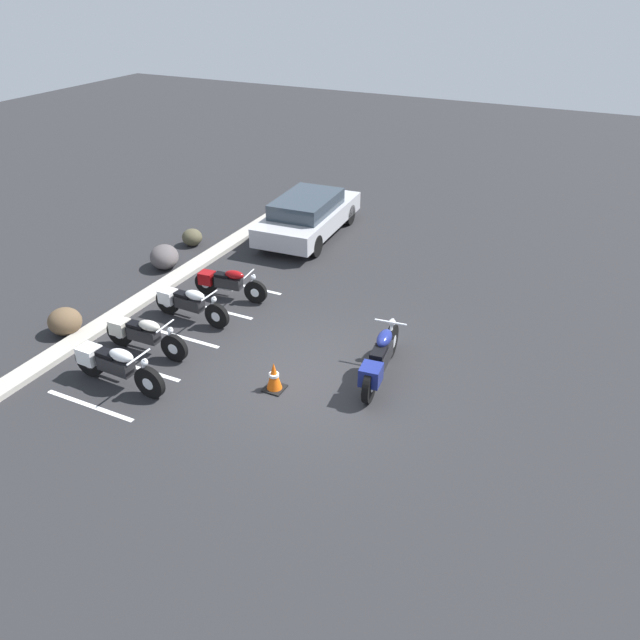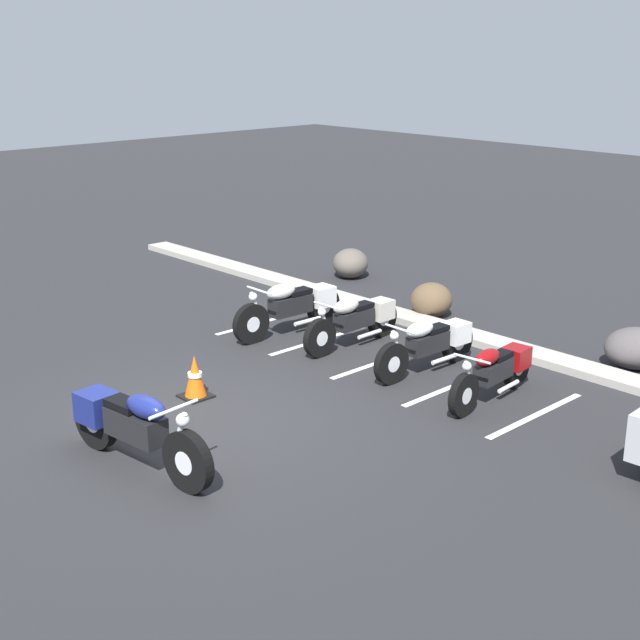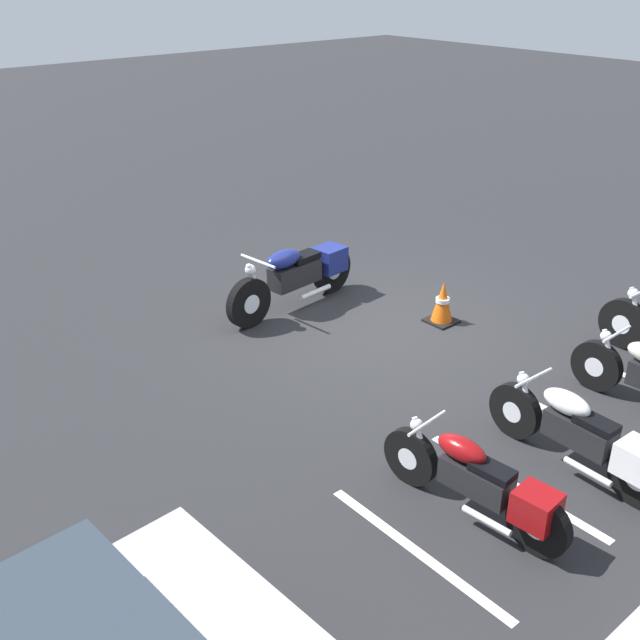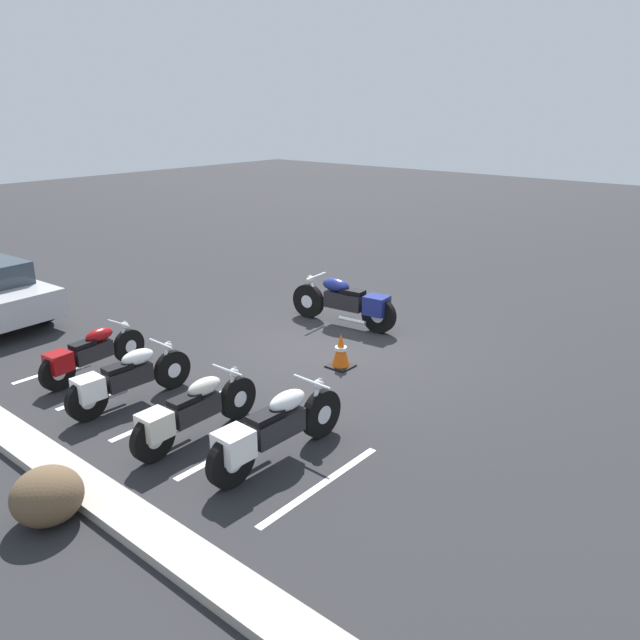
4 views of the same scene
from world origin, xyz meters
name	(u,v)px [view 2 (image 2 of 4)]	position (x,y,z in m)	size (l,w,h in m)	color
ground	(198,425)	(0.00, 0.00, 0.00)	(60.00, 60.00, 0.00)	#262628
motorcycle_navy_featured	(132,425)	(0.41, -1.20, 0.50)	(2.39, 0.70, 0.94)	black
parked_bike_0	(294,305)	(-2.02, 3.45, 0.47)	(0.63, 2.24, 0.88)	black
parked_bike_1	(357,319)	(-0.83, 3.76, 0.43)	(0.58, 2.08, 0.82)	black
parked_bike_2	(430,343)	(0.75, 3.72, 0.43)	(0.58, 2.06, 0.81)	black
parked_bike_3	(496,371)	(2.08, 3.52, 0.41)	(0.56, 1.97, 0.78)	black
concrete_curb	(456,332)	(0.00, 5.31, 0.06)	(18.00, 0.50, 0.12)	#A8A399
landscape_rock_0	(351,263)	(-3.92, 6.73, 0.30)	(0.87, 0.73, 0.60)	#5C534A
landscape_rock_2	(637,348)	(2.82, 6.04, 0.32)	(0.95, 0.77, 0.64)	#4F4A4B
landscape_rock_3	(431,300)	(-0.99, 5.83, 0.31)	(0.74, 0.75, 0.62)	brown
traffic_cone	(195,378)	(-0.79, 0.54, 0.29)	(0.40, 0.40, 0.61)	black
stall_line_0	(264,322)	(-2.80, 3.44, 0.00)	(0.10, 2.10, 0.00)	white
stall_line_1	(318,340)	(-1.40, 3.44, 0.00)	(0.10, 2.10, 0.00)	white
stall_line_2	(381,362)	(0.00, 3.44, 0.00)	(0.10, 2.10, 0.00)	white
stall_line_3	(452,386)	(1.41, 3.44, 0.00)	(0.10, 2.10, 0.00)	white
stall_line_4	(536,415)	(2.81, 3.44, 0.00)	(0.10, 2.10, 0.00)	white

